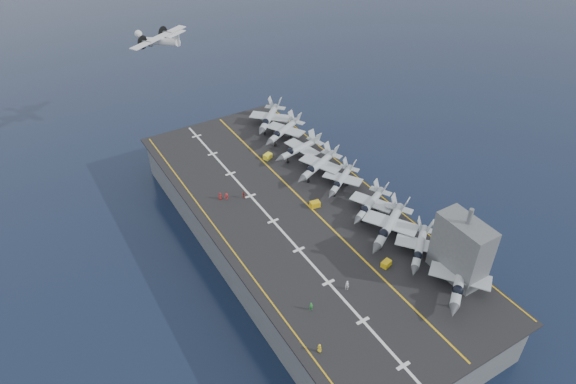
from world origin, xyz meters
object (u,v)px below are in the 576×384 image
fighter_jet_0 (460,278)px  tow_cart_a (386,264)px  island_superstructure (463,243)px  transport_plane (160,42)px

fighter_jet_0 → tow_cart_a: bearing=122.7°
island_superstructure → transport_plane: (-20.13, 92.62, 10.27)m
fighter_jet_0 → transport_plane: bearing=100.5°
island_superstructure → tow_cart_a: bearing=139.9°
island_superstructure → transport_plane: bearing=102.3°
island_superstructure → fighter_jet_0: 6.10m
tow_cart_a → transport_plane: size_ratio=0.09×
tow_cart_a → transport_plane: (-10.67, 84.65, 17.20)m
fighter_jet_0 → island_superstructure: bearing=50.7°
fighter_jet_0 → transport_plane: 98.36m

